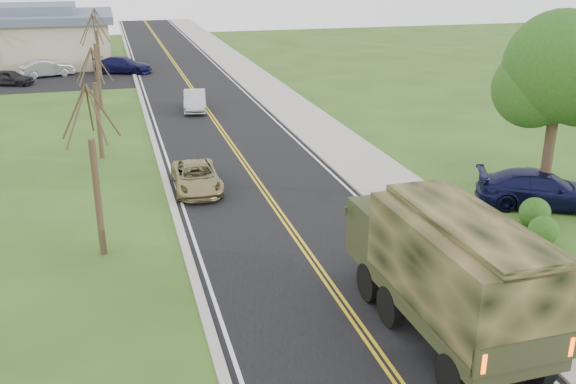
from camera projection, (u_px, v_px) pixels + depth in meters
name	position (u px, v px, depth m)	size (l,w,h in m)	color
road	(191.00, 87.00, 51.70)	(8.00, 120.00, 0.01)	black
curb_right	(242.00, 84.00, 52.72)	(0.30, 120.00, 0.12)	#9E998E
sidewalk_right	(262.00, 83.00, 53.16)	(3.20, 120.00, 0.10)	#9E998E
curb_left	(139.00, 90.00, 50.65)	(0.30, 120.00, 0.10)	#9E998E
leafy_tree	(560.00, 76.00, 25.43)	(4.83, 4.50, 8.10)	#38281C
bare_tree_a	(96.00, 184.00, 21.91)	(1.93, 2.26, 6.08)	#38281C
bare_tree_b	(98.00, 112.00, 32.82)	(1.83, 2.14, 5.73)	#38281C
bare_tree_c	(98.00, 69.00, 43.57)	(2.04, 2.39, 6.42)	#38281C
bare_tree_d	(98.00, 49.00, 54.50)	(1.88, 2.20, 5.91)	#38281C
commercial_building	(1.00, 37.00, 61.22)	(25.50, 21.50, 5.65)	tan
military_truck	(447.00, 264.00, 17.20)	(2.83, 7.68, 3.80)	black
suv_champagne	(196.00, 177.00, 28.83)	(2.02, 4.38, 1.22)	olive
sedan_silver	(195.00, 101.00, 43.74)	(1.45, 4.17, 1.37)	#A8A9AD
pickup_navy	(541.00, 189.00, 26.88)	(2.15, 5.28, 1.53)	black
lot_car_dark	(10.00, 78.00, 52.31)	(1.51, 3.76, 1.28)	black
lot_car_silver	(47.00, 68.00, 56.07)	(1.56, 4.46, 1.47)	#A8A8AD
lot_car_navy	(123.00, 65.00, 57.74)	(2.08, 5.11, 1.48)	#0E0F36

